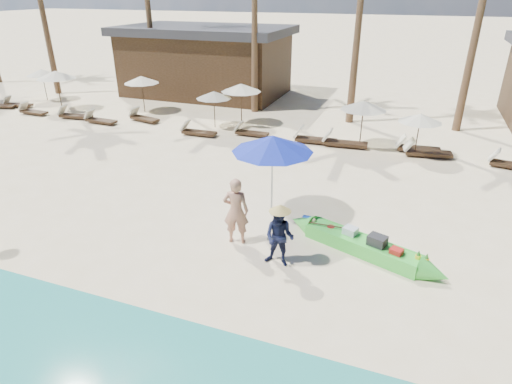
% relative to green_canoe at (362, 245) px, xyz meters
% --- Properties ---
extents(ground, '(240.00, 240.00, 0.00)m').
position_rel_green_canoe_xyz_m(ground, '(-4.51, -1.52, -0.22)').
color(ground, beige).
rests_on(ground, ground).
extents(green_canoe, '(4.95, 2.05, 0.65)m').
position_rel_green_canoe_xyz_m(green_canoe, '(0.00, 0.00, 0.00)').
color(green_canoe, green).
rests_on(green_canoe, ground).
extents(tourist, '(0.79, 0.61, 1.94)m').
position_rel_green_canoe_xyz_m(tourist, '(-3.38, -0.68, 0.75)').
color(tourist, tan).
rests_on(tourist, ground).
extents(vendor_green, '(0.80, 0.63, 1.61)m').
position_rel_green_canoe_xyz_m(vendor_green, '(-1.93, -1.31, 0.58)').
color(vendor_green, '#131835').
rests_on(vendor_green, ground).
extents(blue_umbrella, '(2.43, 2.43, 2.62)m').
position_rel_green_canoe_xyz_m(blue_umbrella, '(-2.95, 1.14, 2.15)').
color(blue_umbrella, '#99999E').
rests_on(blue_umbrella, ground).
extents(resort_parasol_1, '(1.87, 1.87, 1.92)m').
position_rel_green_canoe_xyz_m(resort_parasol_1, '(-21.30, 10.73, 1.51)').
color(resort_parasol_1, '#3C2818').
rests_on(resort_parasol_1, ground).
extents(lounger_1_right, '(1.77, 0.81, 0.58)m').
position_rel_green_canoe_xyz_m(lounger_1_right, '(-21.64, 8.68, -0.03)').
color(lounger_1_right, '#3C2818').
rests_on(lounger_1_right, ground).
extents(resort_parasol_2, '(2.17, 2.17, 2.24)m').
position_rel_green_canoe_xyz_m(resort_parasol_2, '(-18.65, 9.16, 1.80)').
color(resort_parasol_2, '#3C2818').
rests_on(resort_parasol_2, ground).
extents(lounger_2_left, '(1.74, 0.59, 0.59)m').
position_rel_green_canoe_xyz_m(lounger_2_left, '(-19.46, 7.73, -0.02)').
color(lounger_2_left, '#3C2818').
rests_on(lounger_2_left, ground).
extents(resort_parasol_3, '(1.97, 1.97, 2.02)m').
position_rel_green_canoe_xyz_m(resort_parasol_3, '(-13.82, 10.46, 1.61)').
color(resort_parasol_3, '#3C2818').
rests_on(resort_parasol_3, ground).
extents(lounger_3_left, '(1.91, 0.81, 0.63)m').
position_rel_green_canoe_xyz_m(lounger_3_left, '(-16.64, 7.85, -0.01)').
color(lounger_3_left, '#3C2818').
rests_on(lounger_3_left, ground).
extents(lounger_3_right, '(1.81, 0.62, 0.61)m').
position_rel_green_canoe_xyz_m(lounger_3_right, '(-14.72, 7.59, -0.02)').
color(lounger_3_right, '#3C2818').
rests_on(lounger_3_right, ground).
extents(resort_parasol_4, '(1.79, 1.79, 1.84)m').
position_rel_green_canoe_xyz_m(resort_parasol_4, '(-8.68, 9.09, 1.44)').
color(resort_parasol_4, '#3C2818').
rests_on(resort_parasol_4, ground).
extents(lounger_4_left, '(1.89, 0.94, 0.61)m').
position_rel_green_canoe_xyz_m(lounger_4_left, '(-12.79, 8.74, -0.01)').
color(lounger_4_left, '#3C2818').
rests_on(lounger_4_left, ground).
extents(lounger_4_right, '(1.79, 0.58, 0.60)m').
position_rel_green_canoe_xyz_m(lounger_4_right, '(-8.92, 7.56, -0.02)').
color(lounger_4_right, '#3C2818').
rests_on(lounger_4_right, ground).
extents(resort_parasol_5, '(2.05, 2.05, 2.12)m').
position_rel_green_canoe_xyz_m(resort_parasol_5, '(-7.60, 10.06, 1.69)').
color(resort_parasol_5, '#3C2818').
rests_on(resort_parasol_5, ground).
extents(lounger_5_left, '(1.69, 0.53, 0.57)m').
position_rel_green_canoe_xyz_m(lounger_5_left, '(-6.50, 8.39, -0.03)').
color(lounger_5_left, '#3C2818').
rests_on(lounger_5_left, ground).
extents(resort_parasol_6, '(2.01, 2.01, 2.07)m').
position_rel_green_canoe_xyz_m(resort_parasol_6, '(-1.28, 8.71, 1.65)').
color(resort_parasol_6, '#3C2818').
rests_on(resort_parasol_6, ground).
extents(lounger_6_left, '(2.00, 0.70, 0.67)m').
position_rel_green_canoe_xyz_m(lounger_6_left, '(-3.37, 8.40, 0.00)').
color(lounger_6_left, '#3C2818').
rests_on(lounger_6_left, ground).
extents(lounger_6_right, '(2.04, 0.76, 0.68)m').
position_rel_green_canoe_xyz_m(lounger_6_right, '(-2.00, 8.36, 0.01)').
color(lounger_6_right, '#3C2818').
rests_on(lounger_6_right, ground).
extents(resort_parasol_7, '(1.78, 1.78, 1.83)m').
position_rel_green_canoe_xyz_m(resort_parasol_7, '(1.10, 8.28, 1.43)').
color(resort_parasol_7, '#3C2818').
rests_on(resort_parasol_7, ground).
extents(lounger_7_left, '(1.93, 0.77, 0.64)m').
position_rel_green_canoe_xyz_m(lounger_7_left, '(1.11, 8.79, -0.01)').
color(lounger_7_left, '#3C2818').
rests_on(lounger_7_left, ground).
extents(lounger_7_right, '(2.05, 0.89, 0.67)m').
position_rel_green_canoe_xyz_m(lounger_7_right, '(1.50, 8.34, 0.01)').
color(lounger_7_right, '#3C2818').
rests_on(lounger_7_right, ground).
extents(lounger_8_left, '(1.90, 0.90, 0.62)m').
position_rel_green_canoe_xyz_m(lounger_8_left, '(4.71, 8.11, -0.01)').
color(lounger_8_left, '#3C2818').
rests_on(lounger_8_left, ground).
extents(pavilion_west, '(10.80, 6.60, 4.30)m').
position_rel_green_canoe_xyz_m(pavilion_west, '(-12.51, 15.98, 1.97)').
color(pavilion_west, '#3C2818').
rests_on(pavilion_west, ground).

